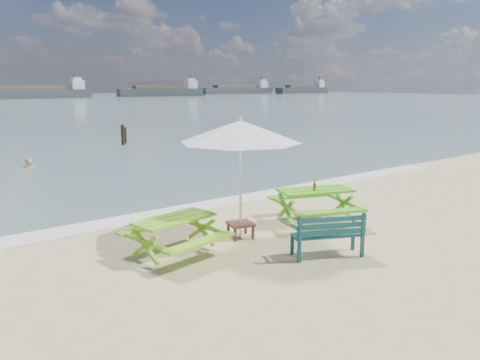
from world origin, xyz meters
TOP-DOWN VIEW (x-y plane):
  - foam_strip at (0.00, 4.60)m, footprint 22.00×0.90m
  - picnic_table_left at (-2.21, 1.71)m, footprint 1.89×2.04m
  - picnic_table_right at (1.65, 1.58)m, footprint 2.34×2.46m
  - park_bench at (0.16, -0.19)m, footprint 1.48×1.01m
  - side_table at (-0.51, 1.78)m, footprint 0.65×0.65m
  - patio_umbrella at (-0.51, 1.78)m, footprint 3.25×3.25m
  - beer_bottle at (1.54, 1.51)m, footprint 0.07×0.07m
  - swimmer at (-1.99, 14.29)m, footprint 0.70×0.58m
  - mooring_pilings at (4.26, 18.96)m, footprint 0.57×0.77m
  - cargo_ships at (54.26, 122.98)m, footprint 160.63×37.15m

SIDE VIEW (x-z plane):
  - swimmer at x=-1.99m, z-range -1.27..0.40m
  - foam_strip at x=0.00m, z-range 0.00..0.01m
  - side_table at x=-0.51m, z-range 0.01..0.35m
  - park_bench at x=0.16m, z-range -0.17..0.71m
  - picnic_table_left at x=-2.21m, z-range -0.01..0.76m
  - picnic_table_right at x=1.65m, z-range -0.02..0.83m
  - mooring_pilings at x=4.26m, z-range -0.24..1.10m
  - beer_bottle at x=1.54m, z-range 0.80..1.07m
  - cargo_ships at x=54.26m, z-range -1.02..3.38m
  - patio_umbrella at x=-0.51m, z-range 1.07..3.69m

